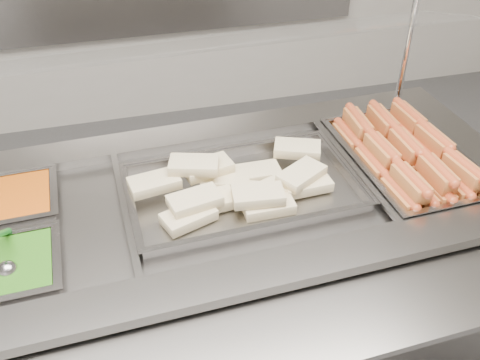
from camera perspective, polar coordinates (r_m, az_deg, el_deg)
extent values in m
cube|color=slate|center=(1.93, -1.44, -11.84)|extent=(1.82, 0.81, 0.87)
cube|color=gray|center=(1.38, 2.32, -9.89)|extent=(1.88, 0.19, 0.03)
cube|color=gray|center=(1.90, -4.55, 4.91)|extent=(1.88, 0.19, 0.03)
cube|color=gray|center=(1.99, 23.29, 3.35)|extent=(0.15, 0.57, 0.03)
cube|color=black|center=(1.69, -1.62, -4.35)|extent=(1.63, 0.62, 0.02)
cube|color=gray|center=(1.75, 11.92, 1.52)|extent=(0.04, 0.57, 0.01)
cube|color=gray|center=(1.58, -12.18, -2.94)|extent=(0.04, 0.57, 0.01)
cube|color=gray|center=(1.30, 4.72, -15.95)|extent=(1.80, 0.31, 0.02)
cylinder|color=silver|center=(2.06, 17.43, 13.27)|extent=(0.02, 0.02, 0.44)
cube|color=silver|center=(1.60, -3.99, 14.36)|extent=(1.65, 0.35, 0.09)
cube|color=#A55009|center=(1.75, -23.83, -2.85)|extent=(0.29, 0.23, 0.09)
cube|color=#A04F21|center=(1.68, 16.63, -1.77)|extent=(0.06, 0.15, 0.05)
cylinder|color=#B54520|center=(1.67, 16.75, -1.21)|extent=(0.04, 0.17, 0.03)
cube|color=#A04F21|center=(1.79, 13.84, 1.53)|extent=(0.06, 0.15, 0.05)
cylinder|color=#B54520|center=(1.78, 13.93, 2.07)|extent=(0.04, 0.17, 0.03)
cube|color=#A04F21|center=(1.92, 11.38, 4.33)|extent=(0.06, 0.15, 0.05)
cylinder|color=#B54520|center=(1.91, 11.46, 4.94)|extent=(0.04, 0.17, 0.03)
cube|color=#A04F21|center=(1.71, 18.38, -1.44)|extent=(0.06, 0.15, 0.05)
cylinder|color=#B54520|center=(1.70, 18.52, -0.83)|extent=(0.04, 0.17, 0.03)
cube|color=#A04F21|center=(1.82, 15.53, 1.84)|extent=(0.06, 0.15, 0.05)
cylinder|color=#B54520|center=(1.81, 15.64, 2.38)|extent=(0.04, 0.17, 0.03)
cube|color=#A04F21|center=(1.95, 13.01, 4.63)|extent=(0.06, 0.15, 0.05)
cylinder|color=#B54520|center=(1.93, 13.10, 5.19)|extent=(0.04, 0.17, 0.03)
cube|color=#A04F21|center=(1.74, 20.09, -1.06)|extent=(0.06, 0.15, 0.05)
cylinder|color=#B54520|center=(1.73, 20.25, -0.44)|extent=(0.03, 0.17, 0.03)
cube|color=#A04F21|center=(1.86, 17.19, 2.08)|extent=(0.06, 0.15, 0.05)
cylinder|color=#B54520|center=(1.84, 17.31, 2.68)|extent=(0.04, 0.17, 0.03)
cube|color=#A04F21|center=(1.97, 14.62, 4.92)|extent=(0.06, 0.15, 0.05)
cylinder|color=#B54520|center=(1.96, 14.71, 5.44)|extent=(0.04, 0.17, 0.03)
cube|color=#A04F21|center=(1.78, 21.77, -0.60)|extent=(0.06, 0.15, 0.05)
cylinder|color=#B54520|center=(1.77, 21.91, -0.08)|extent=(0.04, 0.17, 0.03)
cube|color=#A04F21|center=(1.89, 18.80, 2.40)|extent=(0.06, 0.15, 0.05)
cylinder|color=#B54520|center=(1.88, 18.93, 2.97)|extent=(0.04, 0.17, 0.03)
cube|color=#A04F21|center=(2.01, 16.17, 5.09)|extent=(0.06, 0.15, 0.05)
cylinder|color=#B54520|center=(2.00, 16.28, 5.67)|extent=(0.04, 0.17, 0.03)
cube|color=#A04F21|center=(1.81, 23.33, -0.24)|extent=(0.06, 0.15, 0.05)
cylinder|color=#B54520|center=(1.80, 23.48, 0.27)|extent=(0.04, 0.17, 0.03)
cube|color=#A04F21|center=(1.92, 20.34, 2.71)|extent=(0.06, 0.15, 0.05)
cylinder|color=#B54520|center=(1.91, 20.47, 3.25)|extent=(0.04, 0.17, 0.03)
cube|color=#A04F21|center=(1.66, 17.72, -0.34)|extent=(0.06, 0.15, 0.05)
cylinder|color=#B54520|center=(1.64, 17.85, 0.27)|extent=(0.04, 0.17, 0.03)
cube|color=#A04F21|center=(1.78, 14.85, 3.04)|extent=(0.06, 0.15, 0.05)
cylinder|color=#B54520|center=(1.77, 14.96, 3.63)|extent=(0.04, 0.17, 0.03)
cube|color=#A04F21|center=(1.91, 12.43, 5.90)|extent=(0.06, 0.15, 0.05)
cylinder|color=#B54520|center=(1.90, 12.52, 6.46)|extent=(0.04, 0.17, 0.03)
cube|color=#A04F21|center=(1.72, 20.29, 0.63)|extent=(0.05, 0.15, 0.05)
cylinder|color=#B54520|center=(1.71, 20.44, 1.22)|extent=(0.03, 0.16, 0.03)
cube|color=#A04F21|center=(1.83, 17.29, 3.50)|extent=(0.05, 0.15, 0.05)
cylinder|color=#B54520|center=(1.82, 17.41, 4.07)|extent=(0.03, 0.16, 0.03)
cube|color=#A04F21|center=(1.95, 14.93, 6.16)|extent=(0.05, 0.15, 0.05)
cylinder|color=#B54520|center=(1.94, 15.04, 6.72)|extent=(0.03, 0.17, 0.03)
cube|color=#A04F21|center=(1.77, 22.78, 0.86)|extent=(0.07, 0.15, 0.05)
cylinder|color=#B54520|center=(1.75, 22.94, 1.44)|extent=(0.05, 0.17, 0.03)
cube|color=#A04F21|center=(1.88, 19.98, 3.95)|extent=(0.06, 0.15, 0.05)
cylinder|color=#B54520|center=(1.87, 20.12, 4.52)|extent=(0.04, 0.17, 0.03)
cube|color=#A04F21|center=(1.99, 17.49, 6.40)|extent=(0.06, 0.15, 0.05)
cylinder|color=#B54520|center=(1.98, 17.61, 6.95)|extent=(0.04, 0.17, 0.03)
cube|color=beige|center=(1.70, 1.79, 0.75)|extent=(0.15, 0.09, 0.03)
cube|color=beige|center=(1.61, 2.50, -1.50)|extent=(0.17, 0.13, 0.03)
cube|color=beige|center=(1.66, -1.57, -0.03)|extent=(0.17, 0.12, 0.03)
cube|color=beige|center=(1.53, -5.50, -3.91)|extent=(0.17, 0.13, 0.03)
cube|color=beige|center=(1.65, 7.06, -0.43)|extent=(0.15, 0.09, 0.03)
cube|color=beige|center=(1.57, 3.00, -2.74)|extent=(0.15, 0.08, 0.03)
cube|color=beige|center=(1.58, -3.26, -2.31)|extent=(0.16, 0.10, 0.03)
cube|color=beige|center=(1.61, 1.87, -1.43)|extent=(0.17, 0.13, 0.03)
cube|color=beige|center=(1.62, -9.13, -0.31)|extent=(0.16, 0.11, 0.03)
cube|color=beige|center=(1.64, 6.57, 0.57)|extent=(0.17, 0.15, 0.03)
cube|color=beige|center=(1.54, -4.84, -2.20)|extent=(0.16, 0.11, 0.03)
cube|color=beige|center=(1.66, -3.48, 1.33)|extent=(0.16, 0.11, 0.03)
cube|color=beige|center=(1.55, 1.95, -1.66)|extent=(0.16, 0.10, 0.03)
cube|color=beige|center=(1.76, 6.13, 3.33)|extent=(0.17, 0.14, 0.03)
cube|color=beige|center=(1.63, -4.95, 1.60)|extent=(0.17, 0.12, 0.03)
sphere|color=#A0A1A5|center=(1.48, -23.53, -8.90)|extent=(0.06, 0.06, 0.06)
cylinder|color=#157621|center=(1.50, -23.97, -5.19)|extent=(0.02, 0.14, 0.11)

